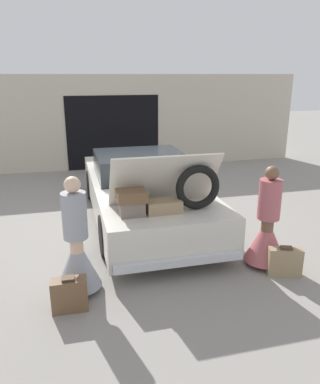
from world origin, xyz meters
name	(u,v)px	position (x,y,z in m)	size (l,w,h in m)	color
ground_plane	(144,218)	(0.00, 0.00, 0.00)	(40.00, 40.00, 0.00)	gray
garage_wall_back	(113,123)	(0.00, 4.48, 1.39)	(12.00, 0.14, 2.80)	beige
car	(143,190)	(0.00, 0.00, 0.59)	(2.02, 4.98, 1.67)	silver
person_left	(77,252)	(-1.39, -2.41, 0.56)	(0.60, 0.60, 1.59)	beige
person_right	(267,231)	(1.39, -2.36, 0.55)	(0.63, 0.63, 1.55)	brown
suitcase_beside_left_person	(69,294)	(-1.52, -2.83, 0.21)	(0.44, 0.22, 0.45)	brown
suitcase_beside_right_person	(285,262)	(1.50, -2.73, 0.21)	(0.50, 0.31, 0.45)	#9E8460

